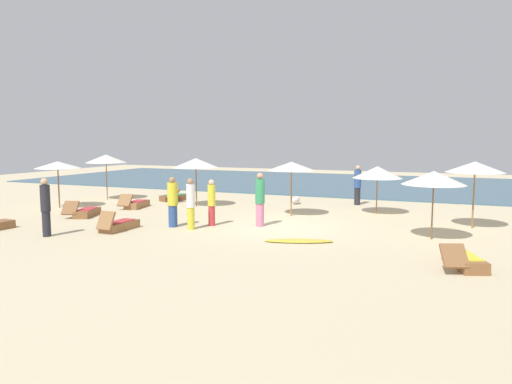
{
  "coord_description": "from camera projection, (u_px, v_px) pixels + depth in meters",
  "views": [
    {
      "loc": [
        5.71,
        -15.7,
        3.19
      ],
      "look_at": [
        -1.31,
        1.13,
        1.1
      ],
      "focal_mm": 33.67,
      "sensor_mm": 36.0,
      "label": 1
    }
  ],
  "objects": [
    {
      "name": "person_1",
      "position": [
        46.0,
        206.0,
        15.38
      ],
      "size": [
        0.41,
        0.41,
        1.89
      ],
      "color": "#26262D",
      "rests_on": "ground_plane"
    },
    {
      "name": "ground_plane",
      "position": [
        278.0,
        228.0,
        16.94
      ],
      "size": [
        60.0,
        60.0,
        0.0
      ],
      "primitive_type": "plane",
      "color": "beige"
    },
    {
      "name": "umbrella_2",
      "position": [
        434.0,
        178.0,
        14.83
      ],
      "size": [
        1.94,
        1.94,
        2.15
      ],
      "color": "brown",
      "rests_on": "ground_plane"
    },
    {
      "name": "ocean_water",
      "position": [
        364.0,
        184.0,
        32.52
      ],
      "size": [
        48.0,
        16.0,
        0.06
      ],
      "primitive_type": "cube",
      "color": "#3D6075",
      "rests_on": "ground_plane"
    },
    {
      "name": "lounger_5",
      "position": [
        86.0,
        212.0,
        19.37
      ],
      "size": [
        1.14,
        1.8,
        0.68
      ],
      "color": "brown",
      "rests_on": "ground_plane"
    },
    {
      "name": "person_0",
      "position": [
        173.0,
        202.0,
        17.05
      ],
      "size": [
        0.48,
        0.48,
        1.79
      ],
      "color": "#2D4C8C",
      "rests_on": "ground_plane"
    },
    {
      "name": "person_2",
      "position": [
        191.0,
        203.0,
        16.58
      ],
      "size": [
        0.42,
        0.42,
        1.79
      ],
      "color": "yellow",
      "rests_on": "ground_plane"
    },
    {
      "name": "umbrella_5",
      "position": [
        377.0,
        172.0,
        19.86
      ],
      "size": [
        2.03,
        2.03,
        1.99
      ],
      "color": "brown",
      "rests_on": "ground_plane"
    },
    {
      "name": "umbrella_4",
      "position": [
        196.0,
        163.0,
        22.02
      ],
      "size": [
        2.09,
        2.09,
        2.23
      ],
      "color": "brown",
      "rests_on": "ground_plane"
    },
    {
      "name": "umbrella_0",
      "position": [
        292.0,
        166.0,
        19.3
      ],
      "size": [
        1.91,
        1.91,
        2.2
      ],
      "color": "olive",
      "rests_on": "ground_plane"
    },
    {
      "name": "lounger_2",
      "position": [
        136.0,
        204.0,
        21.74
      ],
      "size": [
        0.92,
        1.78,
        0.68
      ],
      "color": "olive",
      "rests_on": "ground_plane"
    },
    {
      "name": "umbrella_3",
      "position": [
        58.0,
        165.0,
        21.54
      ],
      "size": [
        1.99,
        1.99,
        2.1
      ],
      "color": "brown",
      "rests_on": "ground_plane"
    },
    {
      "name": "umbrella_6",
      "position": [
        106.0,
        159.0,
        24.41
      ],
      "size": [
        2.05,
        2.05,
        2.31
      ],
      "color": "olive",
      "rests_on": "ground_plane"
    },
    {
      "name": "lounger_1",
      "position": [
        175.0,
        197.0,
        24.19
      ],
      "size": [
        1.26,
        1.79,
        0.67
      ],
      "color": "brown",
      "rests_on": "ground_plane"
    },
    {
      "name": "lounger_4",
      "position": [
        464.0,
        261.0,
        11.74
      ],
      "size": [
        1.16,
        1.8,
        0.67
      ],
      "color": "brown",
      "rests_on": "ground_plane"
    },
    {
      "name": "person_3",
      "position": [
        358.0,
        185.0,
        22.63
      ],
      "size": [
        0.44,
        0.44,
        1.87
      ],
      "color": "#26262D",
      "rests_on": "ground_plane"
    },
    {
      "name": "person_4",
      "position": [
        260.0,
        199.0,
        17.15
      ],
      "size": [
        0.48,
        0.48,
        1.92
      ],
      "color": "#D17299",
      "rests_on": "ground_plane"
    },
    {
      "name": "lounger_6",
      "position": [
        118.0,
        225.0,
        16.49
      ],
      "size": [
        0.62,
        1.64,
        0.74
      ],
      "color": "olive",
      "rests_on": "ground_plane"
    },
    {
      "name": "dog",
      "position": [
        296.0,
        200.0,
        22.93
      ],
      "size": [
        0.32,
        0.77,
        0.36
      ],
      "color": "silver",
      "rests_on": "ground_plane"
    },
    {
      "name": "person_5",
      "position": [
        212.0,
        202.0,
        17.29
      ],
      "size": [
        0.38,
        0.38,
        1.68
      ],
      "color": "#BF3338",
      "rests_on": "ground_plane"
    },
    {
      "name": "surfboard",
      "position": [
        299.0,
        241.0,
        14.66
      ],
      "size": [
        2.16,
        1.22,
        0.07
      ],
      "color": "gold",
      "rests_on": "ground_plane"
    },
    {
      "name": "umbrella_1",
      "position": [
        475.0,
        167.0,
        16.63
      ],
      "size": [
        1.97,
        1.97,
        2.35
      ],
      "color": "olive",
      "rests_on": "ground_plane"
    }
  ]
}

